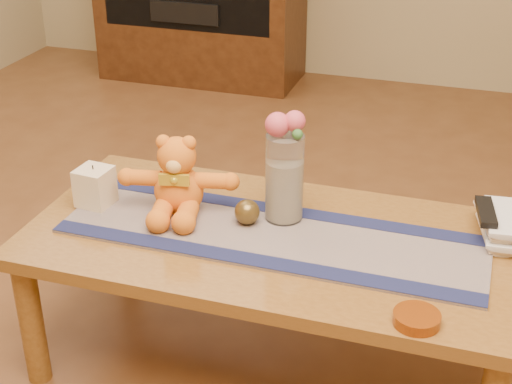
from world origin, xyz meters
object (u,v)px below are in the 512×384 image
(pillar_candle, at_px, (95,186))
(bronze_ball, at_px, (247,212))
(teddy_bear, at_px, (178,175))
(tv_remote, at_px, (486,212))
(book_bottom, at_px, (482,233))
(glass_vase, at_px, (284,178))
(amber_dish, at_px, (417,319))

(pillar_candle, height_order, bronze_ball, pillar_candle)
(teddy_bear, height_order, tv_remote, teddy_bear)
(pillar_candle, distance_m, book_bottom, 1.14)
(glass_vase, xyz_separation_m, tv_remote, (0.56, 0.07, -0.05))
(book_bottom, xyz_separation_m, amber_dish, (-0.12, -0.46, 0.00))
(teddy_bear, bearing_deg, glass_vase, -3.68)
(bronze_ball, bearing_deg, amber_dish, -31.00)
(glass_vase, height_order, book_bottom, glass_vase)
(pillar_candle, height_order, book_bottom, pillar_candle)
(amber_dish, bearing_deg, pillar_candle, 163.83)
(tv_remote, xyz_separation_m, amber_dish, (-0.13, -0.45, -0.07))
(glass_vase, distance_m, bronze_ball, 0.15)
(pillar_candle, relative_size, tv_remote, 0.72)
(teddy_bear, height_order, book_bottom, teddy_bear)
(glass_vase, distance_m, tv_remote, 0.57)
(glass_vase, bearing_deg, tv_remote, 7.11)
(book_bottom, bearing_deg, teddy_bear, 176.05)
(bronze_ball, distance_m, tv_remote, 0.67)
(pillar_candle, xyz_separation_m, bronze_ball, (0.47, 0.03, -0.02))
(glass_vase, relative_size, tv_remote, 1.62)
(glass_vase, bearing_deg, teddy_bear, -171.48)
(pillar_candle, relative_size, glass_vase, 0.45)
(tv_remote, bearing_deg, glass_vase, 177.90)
(teddy_bear, distance_m, pillar_candle, 0.26)
(teddy_bear, relative_size, amber_dish, 2.97)
(amber_dish, bearing_deg, bronze_ball, 149.00)
(bronze_ball, relative_size, book_bottom, 0.33)
(book_bottom, bearing_deg, bronze_ball, -179.65)
(teddy_bear, relative_size, book_bottom, 1.50)
(book_bottom, distance_m, amber_dish, 0.48)
(pillar_candle, bearing_deg, bronze_ball, 3.18)
(bronze_ball, height_order, tv_remote, tv_remote)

